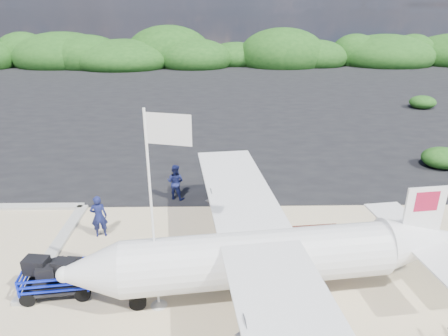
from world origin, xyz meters
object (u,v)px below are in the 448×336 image
Objects in this scene: baggage_cart at (60,293)px; signboard at (310,260)px; crew_b at (175,182)px; flagpole at (159,305)px; aircraft_large at (348,104)px; crew_a at (99,216)px.

signboard reaches higher than baggage_cart.
baggage_cart is at bearing 84.32° from crew_b.
aircraft_large is at bearing 62.20° from flagpole.
crew_b is at bearing 58.07° from baggage_cart.
flagpole is 8.00m from crew_b.
flagpole is at bearing 55.07° from aircraft_large.
signboard is (9.14, 1.83, 0.00)m from baggage_cart.
flagpole reaches higher than aircraft_large.
baggage_cart is at bearing 169.43° from flagpole.
aircraft_large is (18.75, 28.22, 0.00)m from baggage_cart.
flagpole is at bearing 110.27° from crew_b.
crew_a is at bearing 125.11° from flagpole.
flagpole is at bearing -17.76° from baggage_cart.
crew_a is (-8.71, 1.92, 0.96)m from signboard.
flagpole is 5.47m from crew_a.
flagpole is at bearing 114.70° from crew_a.
baggage_cart is 0.36× the size of flagpole.
aircraft_large is (15.39, 20.94, -0.94)m from crew_b.
aircraft_large is at bearing 64.19° from signboard.
flagpole reaches higher than baggage_cart.
signboard is at bearing 157.18° from crew_a.
crew_a reaches higher than crew_b.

